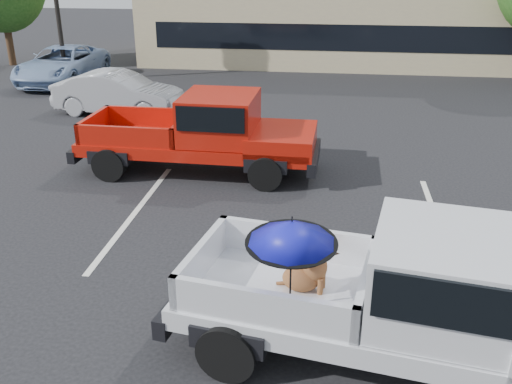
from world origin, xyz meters
TOP-DOWN VIEW (x-y plane):
  - ground at (0.00, 0.00)m, footprint 90.00×90.00m
  - stripe_left at (-3.00, 2.00)m, footprint 0.12×5.00m
  - stripe_right at (3.00, 2.00)m, footprint 0.12×5.00m
  - silver_pickup at (2.02, -1.98)m, footprint 5.94×2.89m
  - red_pickup at (-1.88, 4.49)m, footprint 5.75×2.22m
  - silver_sedan at (-5.96, 9.26)m, footprint 4.28×1.89m
  - blue_suv at (-9.96, 13.73)m, footprint 2.40×5.08m

SIDE VIEW (x-z plane):
  - ground at x=0.00m, z-range 0.00..0.00m
  - stripe_left at x=-3.00m, z-range 0.00..0.01m
  - stripe_right at x=3.00m, z-range 0.00..0.01m
  - silver_sedan at x=-5.96m, z-range 0.00..1.37m
  - blue_suv at x=-9.96m, z-range 0.00..1.40m
  - red_pickup at x=-1.88m, z-range 0.09..1.97m
  - silver_pickup at x=2.02m, z-range 0.02..2.08m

